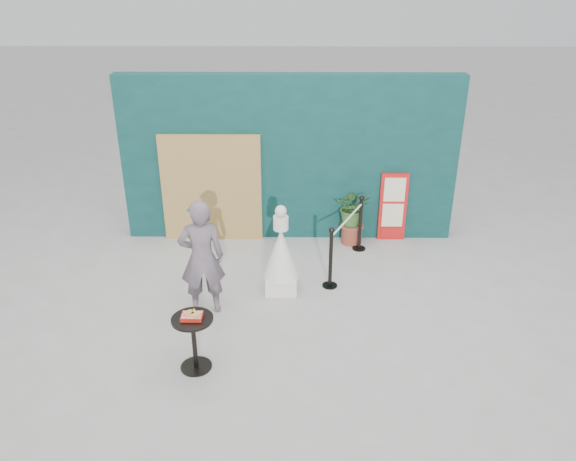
% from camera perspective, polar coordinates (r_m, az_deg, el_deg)
% --- Properties ---
extents(ground, '(60.00, 60.00, 0.00)m').
position_cam_1_polar(ground, '(8.01, -0.10, -10.21)').
color(ground, '#ADAAA5').
rests_on(ground, ground).
extents(back_wall, '(6.00, 0.30, 3.00)m').
position_cam_1_polar(back_wall, '(10.16, 0.12, 7.30)').
color(back_wall, '#0B322E').
rests_on(back_wall, ground).
extents(bamboo_fence, '(1.80, 0.08, 2.00)m').
position_cam_1_polar(bamboo_fence, '(10.24, -7.77, 4.23)').
color(bamboo_fence, tan).
rests_on(bamboo_fence, ground).
extents(woman, '(0.71, 0.53, 1.77)m').
position_cam_1_polar(woman, '(8.09, -8.75, -2.76)').
color(woman, slate).
rests_on(woman, ground).
extents(menu_board, '(0.50, 0.07, 1.30)m').
position_cam_1_polar(menu_board, '(10.44, 10.61, 2.36)').
color(menu_board, red).
rests_on(menu_board, ground).
extents(statue, '(0.56, 0.56, 1.45)m').
position_cam_1_polar(statue, '(8.65, -0.72, -2.68)').
color(statue, silver).
rests_on(statue, ground).
extents(cafe_table, '(0.52, 0.52, 0.75)m').
position_cam_1_polar(cafe_table, '(7.19, -9.57, -10.44)').
color(cafe_table, black).
rests_on(cafe_table, ground).
extents(food_basket, '(0.26, 0.19, 0.11)m').
position_cam_1_polar(food_basket, '(7.02, -9.72, -8.51)').
color(food_basket, '#AE1E12').
rests_on(food_basket, cafe_table).
extents(planter, '(0.63, 0.54, 1.06)m').
position_cam_1_polar(planter, '(10.20, 6.60, 1.90)').
color(planter, brown).
rests_on(planter, ground).
extents(stanchion_barrier, '(0.84, 1.54, 1.03)m').
position_cam_1_polar(stanchion_barrier, '(9.41, 5.95, -1.01)').
color(stanchion_barrier, black).
rests_on(stanchion_barrier, ground).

